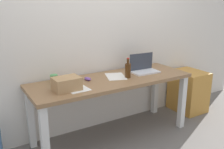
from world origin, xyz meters
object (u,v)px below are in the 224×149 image
(laptop_right, at_px, (144,68))
(beer_bottle, at_px, (128,70))
(cardboard_box, at_px, (67,84))
(filing_cabinet, at_px, (188,91))
(desk, at_px, (112,87))
(coffee_mug, at_px, (54,79))
(computer_mouse, at_px, (88,79))

(laptop_right, bearing_deg, beer_bottle, -164.01)
(cardboard_box, bearing_deg, filing_cabinet, 4.82)
(desk, distance_m, laptop_right, 0.51)
(cardboard_box, bearing_deg, desk, 8.95)
(cardboard_box, relative_size, coffee_mug, 2.74)
(beer_bottle, distance_m, filing_cabinet, 1.30)
(cardboard_box, distance_m, filing_cabinet, 2.01)
(beer_bottle, distance_m, coffee_mug, 0.83)
(computer_mouse, height_order, filing_cabinet, computer_mouse)
(beer_bottle, distance_m, cardboard_box, 0.76)
(computer_mouse, bearing_deg, desk, -25.73)
(desk, height_order, beer_bottle, beer_bottle)
(computer_mouse, relative_size, cardboard_box, 0.38)
(coffee_mug, bearing_deg, desk, -16.44)
(beer_bottle, bearing_deg, filing_cabinet, 6.09)
(computer_mouse, bearing_deg, coffee_mug, 159.64)
(coffee_mug, bearing_deg, beer_bottle, -16.47)
(laptop_right, bearing_deg, coffee_mug, 172.30)
(computer_mouse, xyz_separation_m, coffee_mug, (-0.35, 0.09, 0.03))
(laptop_right, distance_m, beer_bottle, 0.32)
(desk, xyz_separation_m, laptop_right, (0.48, 0.03, 0.15))
(beer_bottle, height_order, cardboard_box, beer_bottle)
(laptop_right, height_order, coffee_mug, laptop_right)
(cardboard_box, xyz_separation_m, coffee_mug, (-0.04, 0.27, -0.02))
(cardboard_box, height_order, filing_cabinet, cardboard_box)
(beer_bottle, xyz_separation_m, cardboard_box, (-0.76, -0.04, -0.02))
(desk, height_order, cardboard_box, cardboard_box)
(laptop_right, distance_m, computer_mouse, 0.75)
(desk, bearing_deg, coffee_mug, 163.56)
(filing_cabinet, bearing_deg, laptop_right, -177.43)
(computer_mouse, bearing_deg, filing_cabinet, -6.95)
(laptop_right, height_order, computer_mouse, laptop_right)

